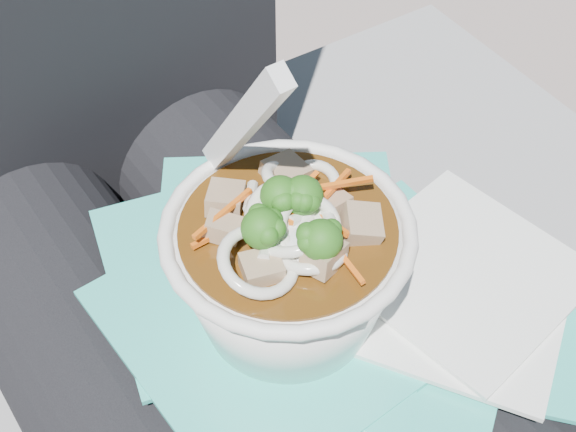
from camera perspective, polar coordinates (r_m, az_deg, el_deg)
stone_ledge at (r=0.93m, az=-6.65°, el=-15.04°), size 1.02×0.55×0.47m
lap at (r=0.59m, az=-1.75°, el=-12.16°), size 0.31×0.48×0.15m
person_body at (r=0.62m, az=-6.60°, el=-5.02°), size 0.34×0.94×1.02m
plastic_bag at (r=0.53m, az=2.07°, el=-5.74°), size 0.30×0.34×0.02m
napkins at (r=0.53m, az=12.34°, el=-5.09°), size 0.18×0.18×0.01m
udon_bowl at (r=0.47m, az=0.01°, el=-3.09°), size 0.16×0.16×0.19m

